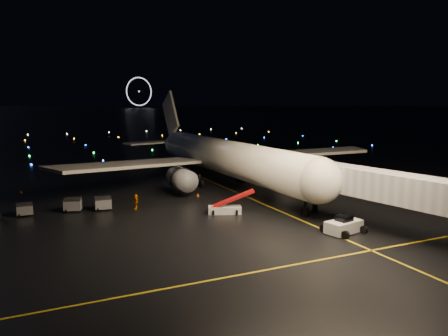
# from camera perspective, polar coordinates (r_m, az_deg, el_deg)

# --- Properties ---
(ground) EXTENTS (2000.00, 2000.00, 0.00)m
(ground) POSITION_cam_1_polar(r_m,az_deg,el_deg) (340.38, -21.96, 5.93)
(ground) COLOR black
(ground) RESTS_ON ground
(lane_centre) EXTENTS (0.25, 80.00, 0.02)m
(lane_centre) POSITION_cam_1_polar(r_m,az_deg,el_deg) (63.33, 3.01, -3.79)
(lane_centre) COLOR gold
(lane_centre) RESTS_ON ground
(lane_cross) EXTENTS (60.00, 0.25, 0.02)m
(lane_cross) POSITION_cam_1_polar(r_m,az_deg,el_deg) (34.83, -2.88, -14.64)
(lane_cross) COLOR gold
(lane_cross) RESTS_ON ground
(airliner) EXTENTS (57.50, 54.86, 15.68)m
(airliner) POSITION_cam_1_polar(r_m,az_deg,el_deg) (72.61, -0.90, 4.11)
(airliner) COLOR white
(airliner) RESTS_ON ground
(pushback_tug) EXTENTS (4.34, 2.87, 1.90)m
(pushback_tug) POSITION_cam_1_polar(r_m,az_deg,el_deg) (47.96, 15.38, -7.10)
(pushback_tug) COLOR silver
(pushback_tug) RESTS_ON ground
(belt_loader) EXTENTS (6.09, 3.76, 2.87)m
(belt_loader) POSITION_cam_1_polar(r_m,az_deg,el_deg) (53.92, 0.10, -4.47)
(belt_loader) COLOR silver
(belt_loader) RESTS_ON ground
(crew_c) EXTENTS (0.67, 1.21, 1.95)m
(crew_c) POSITION_cam_1_polar(r_m,az_deg,el_deg) (57.19, -11.46, -4.35)
(crew_c) COLOR orange
(crew_c) RESTS_ON ground
(safety_cone_0) EXTENTS (0.45, 0.45, 0.47)m
(safety_cone_0) POSITION_cam_1_polar(r_m,az_deg,el_deg) (63.75, -3.42, -3.50)
(safety_cone_0) COLOR #FF6207
(safety_cone_0) RESTS_ON ground
(safety_cone_1) EXTENTS (0.59, 0.59, 0.54)m
(safety_cone_1) POSITION_cam_1_polar(r_m,az_deg,el_deg) (70.38, -5.47, -2.31)
(safety_cone_1) COLOR #FF6207
(safety_cone_1) RESTS_ON ground
(safety_cone_2) EXTENTS (0.48, 0.48, 0.48)m
(safety_cone_2) POSITION_cam_1_polar(r_m,az_deg,el_deg) (64.47, -11.38, -3.52)
(safety_cone_2) COLOR #FF6207
(safety_cone_2) RESTS_ON ground
(safety_cone_3) EXTENTS (0.55, 0.55, 0.50)m
(safety_cone_3) POSITION_cam_1_polar(r_m,az_deg,el_deg) (72.72, -25.02, -2.77)
(safety_cone_3) COLOR #FF6207
(safety_cone_3) RESTS_ON ground
(ferris_wheel) EXTENTS (49.33, 16.80, 52.00)m
(ferris_wheel) POSITION_cam_1_polar(r_m,az_deg,el_deg) (782.40, -11.03, 9.63)
(ferris_wheel) COLOR black
(ferris_wheel) RESTS_ON ground
(taxiway_lights) EXTENTS (164.00, 92.00, 0.36)m
(taxiway_lights) POSITION_cam_1_polar(r_m,az_deg,el_deg) (147.28, -18.06, 3.12)
(taxiway_lights) COLOR black
(taxiway_lights) RESTS_ON ground
(baggage_cart_0) EXTENTS (2.09, 1.52, 1.71)m
(baggage_cart_0) POSITION_cam_1_polar(r_m,az_deg,el_deg) (57.84, -15.53, -4.47)
(baggage_cart_0) COLOR gray
(baggage_cart_0) RESTS_ON ground
(baggage_cart_1) EXTENTS (2.35, 1.94, 1.73)m
(baggage_cart_1) POSITION_cam_1_polar(r_m,az_deg,el_deg) (58.19, -19.15, -4.56)
(baggage_cart_1) COLOR gray
(baggage_cart_1) RESTS_ON ground
(baggage_cart_2) EXTENTS (1.83, 1.29, 1.54)m
(baggage_cart_2) POSITION_cam_1_polar(r_m,az_deg,el_deg) (58.31, -24.59, -4.94)
(baggage_cart_2) COLOR gray
(baggage_cart_2) RESTS_ON ground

